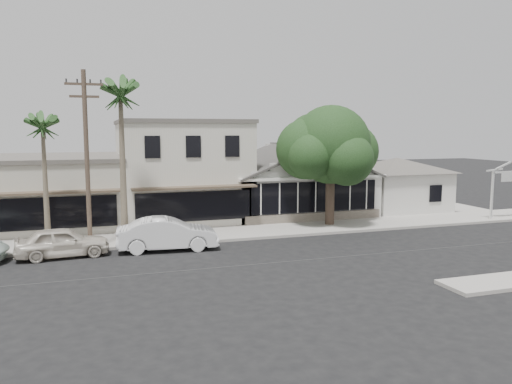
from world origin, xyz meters
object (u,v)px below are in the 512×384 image
object	(u,v)px
car_1	(168,234)
shade_tree	(328,147)
utility_pole	(87,156)
car_0	(62,242)

from	to	relation	value
car_1	shade_tree	size ratio (longest dim) A/B	0.66
utility_pole	car_1	size ratio (longest dim) A/B	1.78
utility_pole	shade_tree	size ratio (longest dim) A/B	1.18
car_1	shade_tree	bearing A→B (deg)	-67.67
car_0	utility_pole	bearing A→B (deg)	-55.69
shade_tree	car_1	bearing A→B (deg)	-162.51
car_1	utility_pole	bearing A→B (deg)	77.62
utility_pole	shade_tree	distance (m)	14.52
car_0	car_1	bearing A→B (deg)	-96.30
utility_pole	shade_tree	world-z (taller)	utility_pole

